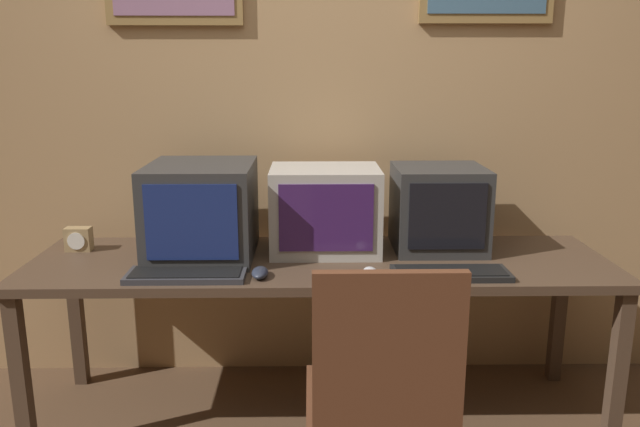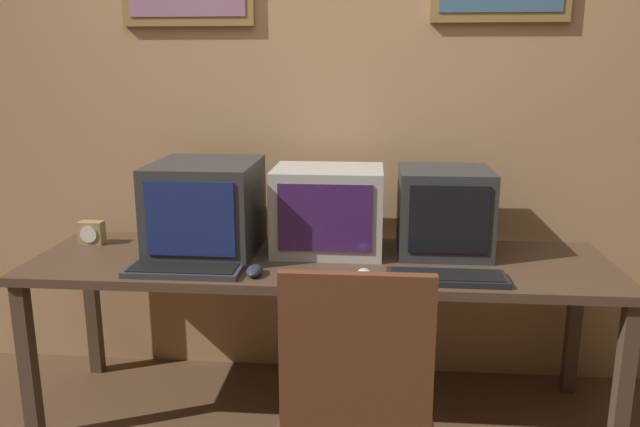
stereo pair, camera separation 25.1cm
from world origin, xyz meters
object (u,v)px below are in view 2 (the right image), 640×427
Objects in this scene: keyboard_main at (184,270)px; desk_clock at (91,233)px; monitor_left at (206,207)px; monitor_right at (444,211)px; monitor_center at (328,210)px; mouse_far_corner at (364,274)px; mouse_near_keyboard at (255,271)px; keyboard_side at (447,277)px.

desk_clock is (-0.53, 0.36, 0.04)m from keyboard_main.
monitor_left reaches higher than monitor_right.
monitor_center is 0.65m from keyboard_main.
monitor_center reaches higher than mouse_far_corner.
desk_clock is at bearing 179.33° from monitor_center.
mouse_near_keyboard is at bearing -24.08° from desk_clock.
monitor_center reaches higher than mouse_near_keyboard.
mouse_far_corner is (0.16, -0.35, -0.16)m from monitor_center.
keyboard_side is at bearing -13.23° from desk_clock.
monitor_left is 0.51m from monitor_center.
keyboard_side is 0.30m from mouse_far_corner.
monitor_left is at bearing -175.47° from monitor_right.
mouse_far_corner is at bearing -23.93° from monitor_left.
mouse_far_corner is (-0.32, -0.38, -0.16)m from monitor_right.
monitor_right is (0.49, 0.02, -0.00)m from monitor_center.
monitor_center is 0.49m from monitor_right.
monitor_right is 0.52m from mouse_far_corner.
mouse_far_corner is (-0.30, -0.01, 0.01)m from keyboard_side.
monitor_right is at bearing 20.09° from keyboard_main.
monitor_right is 1.54m from desk_clock.
mouse_near_keyboard reaches higher than keyboard_main.
desk_clock reaches higher than keyboard_main.
monitor_right reaches higher than keyboard_main.
desk_clock is at bearing -179.58° from monitor_right.
mouse_far_corner is (0.67, -0.30, -0.17)m from monitor_left.
monitor_right is 0.40m from keyboard_side.
monitor_right is at bearing 0.42° from desk_clock.
monitor_left is at bearing 156.07° from mouse_far_corner.
monitor_center is 4.49× the size of mouse_far_corner.
mouse_far_corner is at bearing -130.79° from monitor_right.
monitor_center is at bearing 143.46° from keyboard_side.
mouse_far_corner is 1.27m from desk_clock.
monitor_right is at bearing 86.71° from keyboard_side.
monitor_right is at bearing 4.53° from monitor_left.
mouse_far_corner is (0.41, -0.01, -0.00)m from mouse_near_keyboard.
desk_clock reaches higher than keyboard_side.
monitor_center is at bearing 53.91° from mouse_near_keyboard.
monitor_left is 0.75m from mouse_far_corner.
keyboard_main is at bearing -159.91° from monitor_right.
mouse_far_corner is at bearing -0.50° from keyboard_main.
keyboard_side is at bearing -36.54° from monitor_center.
mouse_near_keyboard is 1.15× the size of mouse_far_corner.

